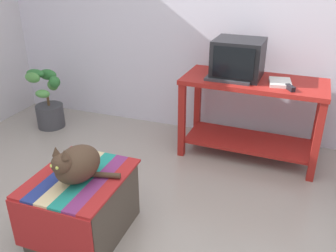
{
  "coord_description": "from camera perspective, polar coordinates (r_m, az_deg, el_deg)",
  "views": [
    {
      "loc": [
        0.81,
        -1.55,
        1.75
      ],
      "look_at": [
        -0.07,
        0.85,
        0.55
      ],
      "focal_mm": 38.5,
      "sensor_mm": 36.0,
      "label": 1
    }
  ],
  "objects": [
    {
      "name": "back_wall",
      "position": [
        3.71,
        7.71,
        18.02
      ],
      "size": [
        8.0,
        0.1,
        2.6
      ],
      "primitive_type": "cube",
      "color": "silver",
      "rests_on": "ground_plane"
    },
    {
      "name": "desk",
      "position": [
        3.4,
        13.08,
        3.17
      ],
      "size": [
        1.28,
        0.61,
        0.76
      ],
      "rotation": [
        0.0,
        0.0,
        -0.03
      ],
      "color": "maroon",
      "rests_on": "ground_plane"
    },
    {
      "name": "tv_monitor",
      "position": [
        3.32,
        11.04,
        10.39
      ],
      "size": [
        0.44,
        0.42,
        0.34
      ],
      "rotation": [
        0.0,
        0.0,
        -0.03
      ],
      "color": "black",
      "rests_on": "desk"
    },
    {
      "name": "keyboard",
      "position": [
        3.23,
        9.49,
        7.24
      ],
      "size": [
        0.4,
        0.16,
        0.02
      ],
      "primitive_type": "cube",
      "rotation": [
        0.0,
        0.0,
        -0.03
      ],
      "color": "#333338",
      "rests_on": "desk"
    },
    {
      "name": "book",
      "position": [
        3.25,
        17.32,
        6.6
      ],
      "size": [
        0.21,
        0.26,
        0.03
      ],
      "primitive_type": "cube",
      "rotation": [
        0.0,
        0.0,
        0.14
      ],
      "color": "white",
      "rests_on": "desk"
    },
    {
      "name": "ottoman_with_blanket",
      "position": [
        2.56,
        -13.41,
        -12.05
      ],
      "size": [
        0.58,
        0.69,
        0.45
      ],
      "color": "#4C4238",
      "rests_on": "ground_plane"
    },
    {
      "name": "cat",
      "position": [
        2.34,
        -14.32,
        -5.87
      ],
      "size": [
        0.4,
        0.37,
        0.29
      ],
      "rotation": [
        0.0,
        0.0,
        -0.2
      ],
      "color": "#473323",
      "rests_on": "ottoman_with_blanket"
    },
    {
      "name": "potted_plant",
      "position": [
        4.22,
        -18.42,
        3.34
      ],
      "size": [
        0.4,
        0.37,
        0.65
      ],
      "color": "#3D3D42",
      "rests_on": "ground_plane"
    },
    {
      "name": "stapler",
      "position": [
        3.12,
        18.79,
        5.74
      ],
      "size": [
        0.09,
        0.11,
        0.04
      ],
      "primitive_type": "cube",
      "rotation": [
        0.0,
        0.0,
        0.52
      ],
      "color": "black",
      "rests_on": "desk"
    }
  ]
}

